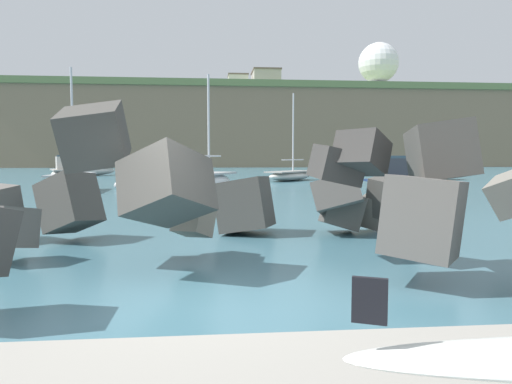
% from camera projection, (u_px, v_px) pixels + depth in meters
% --- Properties ---
extents(ground_plane, '(400.00, 400.00, 0.00)m').
position_uv_depth(ground_plane, '(197.00, 301.00, 6.08)').
color(ground_plane, '#42707F').
extents(breakwater_jetty, '(25.64, 7.93, 3.16)m').
position_uv_depth(breakwater_jetty, '(209.00, 193.00, 8.66)').
color(breakwater_jetty, '#3D3A38').
rests_on(breakwater_jetty, ground).
extents(boat_near_left, '(3.78, 5.51, 2.05)m').
position_uv_depth(boat_near_left, '(64.00, 172.00, 37.70)').
color(boat_near_left, beige).
rests_on(boat_near_left, ground).
extents(boat_near_right, '(6.41, 2.89, 2.32)m').
position_uv_depth(boat_near_right, '(425.00, 171.00, 38.60)').
color(boat_near_right, maroon).
rests_on(boat_near_right, ground).
extents(boat_mid_left, '(4.99, 5.36, 6.96)m').
position_uv_depth(boat_mid_left, '(290.00, 175.00, 36.73)').
color(boat_mid_left, beige).
rests_on(boat_mid_left, ground).
extents(boat_mid_right, '(2.01, 5.88, 6.69)m').
position_uv_depth(boat_mid_right, '(72.00, 182.00, 24.59)').
color(boat_mid_right, white).
rests_on(boat_mid_right, ground).
extents(boat_far_left, '(3.71, 5.21, 6.23)m').
position_uv_depth(boat_far_left, '(206.00, 182.00, 24.20)').
color(boat_far_left, white).
rests_on(boat_far_left, ground).
extents(boat_far_centre, '(2.26, 5.44, 1.95)m').
position_uv_depth(boat_far_centre, '(393.00, 186.00, 20.21)').
color(boat_far_centre, navy).
rests_on(boat_far_centre, ground).
extents(boat_far_right, '(5.45, 4.32, 2.13)m').
position_uv_depth(boat_far_right, '(87.00, 169.00, 46.02)').
color(boat_far_right, beige).
rests_on(boat_far_right, ground).
extents(mooring_buoy_inner, '(0.44, 0.44, 0.44)m').
position_uv_depth(mooring_buoy_inner, '(118.00, 185.00, 27.09)').
color(mooring_buoy_inner, silver).
rests_on(mooring_buoy_inner, ground).
extents(headland_bluff, '(112.01, 43.62, 15.75)m').
position_uv_depth(headland_bluff, '(277.00, 131.00, 104.78)').
color(headland_bluff, '#847056').
rests_on(headland_bluff, ground).
extents(radar_dome, '(8.72, 8.72, 11.12)m').
position_uv_depth(radar_dome, '(378.00, 65.00, 100.86)').
color(radar_dome, silver).
rests_on(radar_dome, headland_bluff).
extents(station_building_west, '(4.55, 4.82, 4.64)m').
position_uv_depth(station_building_west, '(238.00, 85.00, 103.77)').
color(station_building_west, silver).
rests_on(station_building_west, headland_bluff).
extents(station_building_central, '(6.14, 8.36, 5.31)m').
position_uv_depth(station_building_central, '(266.00, 83.00, 102.69)').
color(station_building_central, '#B2ADA3').
rests_on(station_building_central, headland_bluff).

